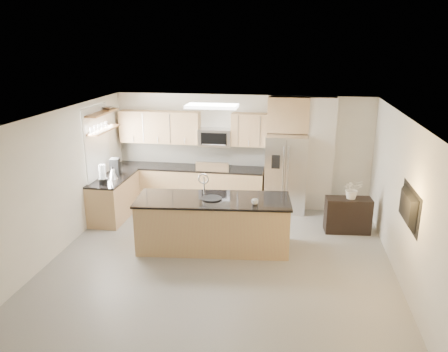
% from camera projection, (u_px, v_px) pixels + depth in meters
% --- Properties ---
extents(floor, '(6.50, 6.50, 0.00)m').
position_uv_depth(floor, '(219.00, 265.00, 7.67)').
color(floor, gray).
rests_on(floor, ground).
extents(ceiling, '(6.00, 6.50, 0.02)m').
position_uv_depth(ceiling, '(218.00, 118.00, 6.90)').
color(ceiling, silver).
rests_on(ceiling, wall_back).
extents(wall_back, '(6.00, 0.02, 2.60)m').
position_uv_depth(wall_back, '(242.00, 150.00, 10.35)').
color(wall_back, silver).
rests_on(wall_back, floor).
extents(wall_front, '(6.00, 0.02, 2.60)m').
position_uv_depth(wall_front, '(162.00, 308.00, 4.22)').
color(wall_front, silver).
rests_on(wall_front, floor).
extents(wall_left, '(0.02, 6.50, 2.60)m').
position_uv_depth(wall_left, '(52.00, 187.00, 7.73)').
color(wall_left, silver).
rests_on(wall_left, floor).
extents(wall_right, '(0.02, 6.50, 2.60)m').
position_uv_depth(wall_right, '(407.00, 206.00, 6.83)').
color(wall_right, silver).
rests_on(wall_right, floor).
extents(back_counter, '(3.55, 0.66, 1.44)m').
position_uv_depth(back_counter, '(189.00, 185.00, 10.48)').
color(back_counter, tan).
rests_on(back_counter, floor).
extents(left_counter, '(0.66, 1.50, 0.92)m').
position_uv_depth(left_counter, '(114.00, 197.00, 9.68)').
color(left_counter, tan).
rests_on(left_counter, floor).
extents(range, '(0.76, 0.64, 1.14)m').
position_uv_depth(range, '(215.00, 186.00, 10.37)').
color(range, black).
rests_on(range, floor).
extents(upper_cabinets, '(3.50, 0.33, 0.75)m').
position_uv_depth(upper_cabinets, '(186.00, 128.00, 10.23)').
color(upper_cabinets, tan).
rests_on(upper_cabinets, wall_back).
extents(microwave, '(0.76, 0.40, 0.40)m').
position_uv_depth(microwave, '(215.00, 137.00, 10.15)').
color(microwave, silver).
rests_on(microwave, upper_cabinets).
extents(refrigerator, '(0.92, 0.78, 1.78)m').
position_uv_depth(refrigerator, '(286.00, 173.00, 9.96)').
color(refrigerator, silver).
rests_on(refrigerator, floor).
extents(partition_column, '(0.60, 0.30, 2.60)m').
position_uv_depth(partition_column, '(320.00, 155.00, 9.93)').
color(partition_column, silver).
rests_on(partition_column, floor).
extents(window, '(0.04, 1.15, 1.65)m').
position_uv_depth(window, '(97.00, 144.00, 9.37)').
color(window, white).
rests_on(window, wall_left).
extents(shelf_lower, '(0.30, 1.20, 0.04)m').
position_uv_depth(shelf_lower, '(103.00, 130.00, 9.36)').
color(shelf_lower, olive).
rests_on(shelf_lower, wall_left).
extents(shelf_upper, '(0.30, 1.20, 0.04)m').
position_uv_depth(shelf_upper, '(102.00, 113.00, 9.25)').
color(shelf_upper, olive).
rests_on(shelf_upper, wall_left).
extents(ceiling_fixture, '(1.00, 0.50, 0.06)m').
position_uv_depth(ceiling_fixture, '(212.00, 106.00, 8.48)').
color(ceiling_fixture, white).
rests_on(ceiling_fixture, ceiling).
extents(island, '(2.93, 1.29, 1.41)m').
position_uv_depth(island, '(213.00, 223.00, 8.20)').
color(island, tan).
rests_on(island, floor).
extents(credenza, '(0.94, 0.46, 0.73)m').
position_uv_depth(credenza, '(348.00, 215.00, 8.93)').
color(credenza, black).
rests_on(credenza, floor).
extents(cup, '(0.15, 0.15, 0.10)m').
position_uv_depth(cup, '(255.00, 202.00, 7.76)').
color(cup, silver).
rests_on(cup, island).
extents(platter, '(0.40, 0.40, 0.02)m').
position_uv_depth(platter, '(212.00, 198.00, 8.05)').
color(platter, black).
rests_on(platter, island).
extents(blender, '(0.18, 0.18, 0.42)m').
position_uv_depth(blender, '(103.00, 176.00, 9.03)').
color(blender, black).
rests_on(blender, left_counter).
extents(kettle, '(0.21, 0.21, 0.27)m').
position_uv_depth(kettle, '(112.00, 174.00, 9.40)').
color(kettle, silver).
rests_on(kettle, left_counter).
extents(coffee_maker, '(0.23, 0.27, 0.37)m').
position_uv_depth(coffee_maker, '(115.00, 167.00, 9.70)').
color(coffee_maker, black).
rests_on(coffee_maker, left_counter).
extents(bowl, '(0.36, 0.36, 0.08)m').
position_uv_depth(bowl, '(108.00, 107.00, 9.55)').
color(bowl, silver).
rests_on(bowl, shelf_upper).
extents(flower_vase, '(0.63, 0.57, 0.61)m').
position_uv_depth(flower_vase, '(353.00, 184.00, 8.72)').
color(flower_vase, white).
rests_on(flower_vase, credenza).
extents(television, '(0.14, 1.08, 0.62)m').
position_uv_depth(television, '(404.00, 207.00, 6.64)').
color(television, black).
rests_on(television, wall_right).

